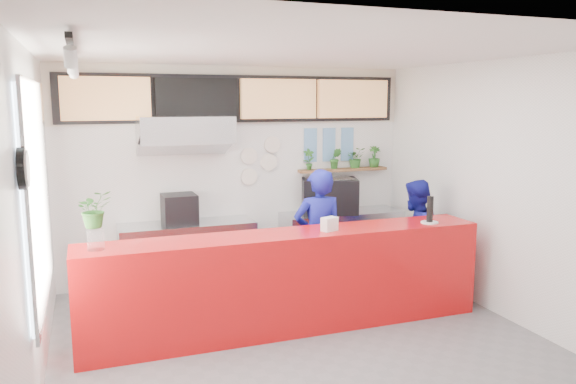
{
  "coord_description": "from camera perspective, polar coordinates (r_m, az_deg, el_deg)",
  "views": [
    {
      "loc": [
        -2.04,
        -5.19,
        2.51
      ],
      "look_at": [
        0.1,
        0.7,
        1.5
      ],
      "focal_mm": 35.0,
      "sensor_mm": 36.0,
      "label": 1
    }
  ],
  "objects": [
    {
      "name": "basil_vase",
      "position": [
        5.66,
        -19.1,
        -1.65
      ],
      "size": [
        0.4,
        0.37,
        0.36
      ],
      "primitive_type": "imported",
      "rotation": [
        0.0,
        0.0,
        0.33
      ],
      "color": "#286122",
      "rests_on": "glass_vase"
    },
    {
      "name": "floor",
      "position": [
        6.12,
        1.41,
        -15.07
      ],
      "size": [
        5.0,
        5.0,
        0.0
      ],
      "primitive_type": "plane",
      "color": "slate",
      "rests_on": "ground"
    },
    {
      "name": "soffit",
      "position": [
        7.92,
        -5.1,
        9.41
      ],
      "size": [
        4.8,
        0.04,
        0.65
      ],
      "primitive_type": "cube",
      "color": "black",
      "rests_on": "wall_back"
    },
    {
      "name": "dec_plate_a",
      "position": [
        8.01,
        -4.0,
        3.69
      ],
      "size": [
        0.24,
        0.03,
        0.24
      ],
      "primitive_type": "cylinder",
      "rotation": [
        1.57,
        0.0,
        0.0
      ],
      "color": "silver",
      "rests_on": "wall_back"
    },
    {
      "name": "staff_center",
      "position": [
        6.95,
        3.09,
        -4.65
      ],
      "size": [
        0.66,
        0.46,
        1.71
      ],
      "primitive_type": "imported",
      "rotation": [
        0.0,
        0.0,
        3.06
      ],
      "color": "navy",
      "rests_on": "ground"
    },
    {
      "name": "herb_b",
      "position": [
        8.41,
        4.85,
        3.42
      ],
      "size": [
        0.21,
        0.2,
        0.31
      ],
      "primitive_type": "imported",
      "rotation": [
        0.0,
        0.0,
        -0.43
      ],
      "color": "#286122",
      "rests_on": "herb_shelf"
    },
    {
      "name": "napkin_holder",
      "position": [
        6.22,
        4.23,
        -3.27
      ],
      "size": [
        0.2,
        0.16,
        0.15
      ],
      "primitive_type": "cube",
      "rotation": [
        0.0,
        0.0,
        0.35
      ],
      "color": "silver",
      "rests_on": "service_counter"
    },
    {
      "name": "ceiling",
      "position": [
        5.6,
        1.53,
        14.16
      ],
      "size": [
        5.0,
        5.0,
        0.0
      ],
      "primitive_type": "plane",
      "rotation": [
        3.14,
        0.0,
        0.0
      ],
      "color": "silver"
    },
    {
      "name": "menu_board_mid_right",
      "position": [
        8.01,
        -0.96,
        9.44
      ],
      "size": [
        1.1,
        0.1,
        0.55
      ],
      "primitive_type": "cube",
      "color": "tan",
      "rests_on": "wall_back"
    },
    {
      "name": "white_plate",
      "position": [
        6.81,
        14.18,
        -3.02
      ],
      "size": [
        0.26,
        0.26,
        0.02
      ],
      "primitive_type": "cylinder",
      "rotation": [
        0.0,
        0.0,
        -0.31
      ],
      "color": "silver",
      "rests_on": "service_counter"
    },
    {
      "name": "wall_clock_rim",
      "position": [
        4.34,
        -25.4,
        2.16
      ],
      "size": [
        0.05,
        0.3,
        0.3
      ],
      "primitive_type": "cylinder",
      "rotation": [
        0.0,
        1.57,
        0.0
      ],
      "color": "black",
      "rests_on": "wall_left"
    },
    {
      "name": "photo_frame_c",
      "position": [
        8.55,
        6.04,
        5.69
      ],
      "size": [
        0.2,
        0.02,
        0.25
      ],
      "primitive_type": "cube",
      "color": "#598CBF",
      "rests_on": "wall_back"
    },
    {
      "name": "glass_vase",
      "position": [
        5.72,
        -18.95,
        -4.58
      ],
      "size": [
        0.21,
        0.21,
        0.2
      ],
      "primitive_type": "cylinder",
      "rotation": [
        0.0,
        0.0,
        -0.32
      ],
      "color": "silver",
      "rests_on": "service_counter"
    },
    {
      "name": "prep_bench",
      "position": [
        7.78,
        -10.12,
        -6.35
      ],
      "size": [
        1.8,
        0.6,
        0.9
      ],
      "primitive_type": "cube",
      "color": "#B2B5BA",
      "rests_on": "ground"
    },
    {
      "name": "photo_frame_b",
      "position": [
        8.43,
        4.2,
        5.66
      ],
      "size": [
        0.2,
        0.02,
        0.25
      ],
      "primitive_type": "cube",
      "color": "#598CBF",
      "rests_on": "wall_back"
    },
    {
      "name": "track_rail",
      "position": [
        5.21,
        -21.13,
        13.27
      ],
      "size": [
        0.05,
        2.4,
        0.04
      ],
      "primitive_type": "cube",
      "color": "black",
      "rests_on": "ceiling"
    },
    {
      "name": "espresso_machine",
      "position": [
        8.22,
        4.23,
        -0.36
      ],
      "size": [
        0.92,
        0.78,
        0.51
      ],
      "primitive_type": "cube",
      "rotation": [
        0.0,
        0.0,
        -0.31
      ],
      "color": "black",
      "rests_on": "right_bench"
    },
    {
      "name": "herb_shelf",
      "position": [
        8.48,
        5.61,
        2.27
      ],
      "size": [
        1.4,
        0.18,
        0.04
      ],
      "primitive_type": "cube",
      "color": "brown",
      "rests_on": "wall_back"
    },
    {
      "name": "extraction_hood",
      "position": [
        7.46,
        -10.42,
        6.24
      ],
      "size": [
        1.2,
        0.7,
        0.35
      ],
      "primitive_type": "cube",
      "color": "#B2B5BA",
      "rests_on": "ceiling"
    },
    {
      "name": "photo_frame_a",
      "position": [
        8.31,
        2.3,
        5.63
      ],
      "size": [
        0.2,
        0.02,
        0.25
      ],
      "primitive_type": "cube",
      "color": "#598CBF",
      "rests_on": "wall_back"
    },
    {
      "name": "menu_board_far_right",
      "position": [
        8.46,
        6.59,
        9.37
      ],
      "size": [
        1.1,
        0.1,
        0.55
      ],
      "primitive_type": "cube",
      "color": "tan",
      "rests_on": "wall_back"
    },
    {
      "name": "photo_frame_e",
      "position": [
        8.45,
        4.18,
        3.97
      ],
      "size": [
        0.2,
        0.02,
        0.25
      ],
      "primitive_type": "cube",
      "color": "#598CBF",
      "rests_on": "wall_back"
    },
    {
      "name": "pepper_mill",
      "position": [
        6.78,
        14.23,
        -1.71
      ],
      "size": [
        0.09,
        0.09,
        0.3
      ],
      "primitive_type": "cylinder",
      "rotation": [
        0.0,
        0.0,
        -0.15
      ],
      "color": "black",
      "rests_on": "white_plate"
    },
    {
      "name": "wall_right",
      "position": [
        6.97,
        20.96,
        0.21
      ],
      "size": [
        0.0,
        5.0,
        5.0
      ],
      "primitive_type": "plane",
      "rotation": [
        1.57,
        0.0,
        -1.57
      ],
      "color": "white",
      "rests_on": "ground"
    },
    {
      "name": "dec_plate_c",
      "position": [
        8.04,
        -3.98,
        1.56
      ],
      "size": [
        0.24,
        0.03,
        0.24
      ],
      "primitive_type": "cylinder",
      "rotation": [
        1.57,
        0.0,
        0.0
      ],
      "color": "silver",
      "rests_on": "wall_back"
    },
    {
      "name": "wall_back",
      "position": [
        8.02,
        -5.07,
        1.89
      ],
      "size": [
        5.0,
        0.0,
        5.0
      ],
      "primitive_type": "plane",
      "rotation": [
        1.57,
        0.0,
        0.0
      ],
      "color": "white",
      "rests_on": "ground"
    },
    {
      "name": "menu_board_far_left",
      "position": [
        7.58,
        -17.99,
        9.01
      ],
      "size": [
        1.1,
        0.1,
        0.55
      ],
      "primitive_type": "cube",
      "color": "tan",
      "rests_on": "wall_back"
    },
    {
      "name": "photo_frame_d",
      "position": [
        8.33,
        2.29,
        3.91
      ],
      "size": [
        0.2,
        0.02,
        0.25
      ],
      "primitive_type": "cube",
      "color": "#598CBF",
      "rests_on": "wall_back"
    },
    {
      "name": "window_frame",
      "position": [
        5.57,
        -23.94,
        -0.02
      ],
      "size": [
        0.03,
        2.3,
        2.0
      ],
      "primitive_type": "cube",
      "color": "#B2B5BA",
      "rests_on": "wall_left"
    },
    {
      "name": "wall_clock_face",
      "position": [
        4.34,
        -25.0,
        2.18
      ],
      "size": [
        0.02,
        0.26,
        0.26
      ],
      "primitive_type": "cylinder",
      "rotation": [
        0.0,
        1.57,
        0.0
      ],
      "color": "white",
      "rests_on": "wall_left"
    },
    {
      "name": "menu_board_mid_left",
      "position": [
        7.71,
        -9.24,
        9.33
      ],
      "size": [
        1.1,
        0.1,
        0.55
      ],
      "primitive_type": "cube",
      "color": "black",
      "rests_on": "wall_back"
    },
    {
      "name": "herb_a",
      "position": [
        8.24,
        2.13,
        3.35
      ],
      "size": [
        0.18,
        0.13,
        0.31
      ],
      "primitive_type": "imported",
      "rotation": [
        0.0,
        0.0,
        -0.1
      ],
      "color": "#286122",
      "rests_on": "herb_shelf"
    },
    {
      "name": "photo_frame_f",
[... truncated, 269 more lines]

